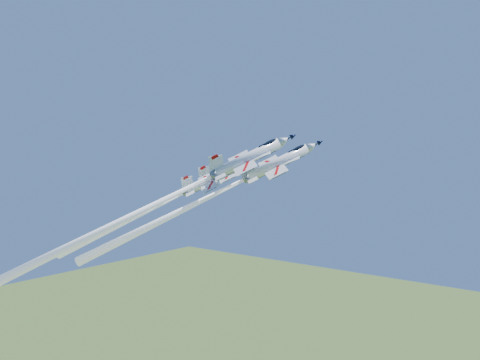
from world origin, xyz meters
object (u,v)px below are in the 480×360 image
Objects in this scene: jet_left at (168,199)px; jet_right at (146,209)px; jet_slot at (160,205)px; jet_lead at (207,198)px.

jet_left is 0.71× the size of jet_right.
jet_slot is (3.94, -5.97, -0.35)m from jet_left.
jet_lead is 1.12× the size of jet_left.
jet_right reaches higher than jet_slot.
jet_left is at bearing 154.52° from jet_right.
jet_left is 10.44m from jet_right.
jet_slot is at bearing 133.69° from jet_right.
jet_lead is 1.32× the size of jet_slot.
jet_lead is at bearing 111.23° from jet_right.
jet_lead is 9.42m from jet_slot.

